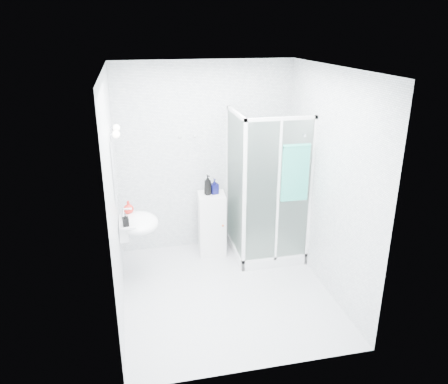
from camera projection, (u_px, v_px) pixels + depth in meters
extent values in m
cube|color=silver|center=(226.00, 191.00, 4.78)|extent=(2.40, 2.60, 2.60)
cube|color=silver|center=(226.00, 292.00, 5.24)|extent=(2.40, 2.60, 0.01)
cube|color=white|center=(227.00, 68.00, 4.32)|extent=(2.40, 2.60, 0.01)
cube|color=white|center=(265.00, 248.00, 6.15)|extent=(0.90, 0.90, 0.12)
cube|color=white|center=(237.00, 113.00, 5.38)|extent=(0.04, 0.90, 0.04)
cube|color=white|center=(281.00, 119.00, 5.07)|extent=(0.90, 0.04, 0.04)
cube|color=white|center=(244.00, 200.00, 5.33)|extent=(0.04, 0.04, 2.00)
cube|color=white|center=(235.00, 185.00, 5.71)|extent=(0.02, 0.82, 1.84)
cube|color=white|center=(278.00, 194.00, 5.40)|extent=(0.82, 0.02, 1.84)
cube|color=white|center=(278.00, 194.00, 5.41)|extent=(0.03, 0.04, 1.84)
cylinder|color=silver|center=(259.00, 152.00, 6.04)|extent=(0.02, 0.02, 1.00)
cylinder|color=silver|center=(261.00, 119.00, 5.85)|extent=(0.09, 0.05, 0.09)
cylinder|color=silver|center=(262.00, 172.00, 6.19)|extent=(0.12, 0.04, 0.12)
cylinder|color=silver|center=(304.00, 135.00, 5.16)|extent=(0.03, 0.05, 0.03)
cube|color=white|center=(124.00, 228.00, 5.16)|extent=(0.10, 0.40, 0.18)
ellipsoid|color=white|center=(139.00, 223.00, 5.17)|extent=(0.46, 0.56, 0.20)
cube|color=white|center=(129.00, 220.00, 5.13)|extent=(0.16, 0.50, 0.02)
cylinder|color=silver|center=(123.00, 214.00, 5.09)|extent=(0.04, 0.04, 0.16)
cylinder|color=silver|center=(127.00, 209.00, 5.08)|extent=(0.12, 0.02, 0.02)
cube|color=white|center=(114.00, 168.00, 4.88)|extent=(0.02, 0.60, 0.70)
cylinder|color=silver|center=(112.00, 134.00, 4.59)|extent=(0.05, 0.04, 0.04)
sphere|color=white|center=(116.00, 134.00, 4.60)|extent=(0.08, 0.08, 0.08)
cylinder|color=silver|center=(113.00, 128.00, 4.88)|extent=(0.05, 0.04, 0.04)
sphere|color=white|center=(116.00, 128.00, 4.89)|extent=(0.08, 0.08, 0.08)
cylinder|color=silver|center=(179.00, 137.00, 5.75)|extent=(0.02, 0.04, 0.02)
sphere|color=silver|center=(180.00, 137.00, 5.73)|extent=(0.03, 0.03, 0.03)
cylinder|color=silver|center=(194.00, 136.00, 5.80)|extent=(0.02, 0.04, 0.02)
sphere|color=silver|center=(195.00, 137.00, 5.77)|extent=(0.03, 0.03, 0.03)
cube|color=white|center=(212.00, 224.00, 6.03)|extent=(0.38, 0.38, 0.87)
cube|color=white|center=(214.00, 229.00, 5.87)|extent=(0.32, 0.03, 0.74)
sphere|color=#B44219|center=(223.00, 226.00, 5.86)|extent=(0.03, 0.03, 0.03)
cube|color=teal|center=(295.00, 174.00, 5.30)|extent=(0.34, 0.04, 0.69)
cylinder|color=teal|center=(297.00, 146.00, 5.18)|extent=(0.34, 0.05, 0.05)
imported|color=black|center=(208.00, 185.00, 5.82)|extent=(0.14, 0.14, 0.27)
imported|color=#0B0C45|center=(214.00, 186.00, 5.86)|extent=(0.11, 0.12, 0.21)
imported|color=red|center=(128.00, 207.00, 5.26)|extent=(0.13, 0.13, 0.16)
imported|color=black|center=(125.00, 220.00, 4.93)|extent=(0.08, 0.08, 0.15)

